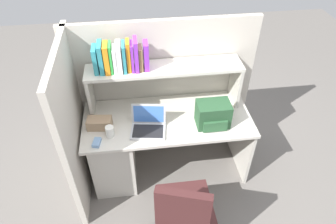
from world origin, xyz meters
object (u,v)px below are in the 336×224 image
Objects in this scene: computer_mouse at (97,142)px; tissue_box at (99,123)px; laptop at (148,125)px; backpack at (213,115)px; paper_cup at (110,132)px; office_chair at (184,217)px.

computer_mouse is 0.21m from tissue_box.
laptop is at bearing -3.69° from tissue_box.
laptop is 0.45m from tissue_box.
backpack is at bearing -1.01° from laptop.
paper_cup is at bearing 47.66° from computer_mouse.
backpack is at bearing -100.54° from office_chair.
tissue_box is at bearing 127.48° from paper_cup.
computer_mouse is at bearing -23.76° from office_chair.
tissue_box is (-1.03, 0.09, -0.06)m from backpack.
backpack is at bearing 1.57° from tissue_box.
tissue_box is at bearing 96.27° from computer_mouse.
laptop is at bearing -55.87° from office_chair.
backpack reaches higher than paper_cup.
tissue_box is 0.24× the size of office_chair.
backpack is at bearing 18.22° from computer_mouse.
laptop is at bearing 27.49° from computer_mouse.
office_chair is at bearing -44.05° from tissue_box.
computer_mouse is (-1.05, -0.12, -0.10)m from backpack.
laptop is 0.48m from computer_mouse.
computer_mouse is (-0.46, -0.13, -0.03)m from laptop.
tissue_box is at bearing 175.03° from backpack.
backpack is 2.88× the size of computer_mouse.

